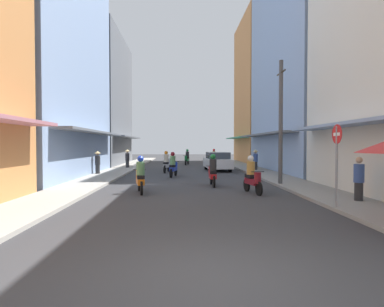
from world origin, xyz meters
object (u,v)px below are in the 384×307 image
motorbike_orange (140,176)px  parked_car (218,161)px  motorbike_silver (167,163)px  motorbike_maroon (252,177)px  motorbike_black (214,157)px  street_sign_no_entry (337,155)px  utility_pole (281,122)px  motorbike_red (213,172)px  pedestrian_midway (359,181)px  pedestrian_foreground (127,158)px  motorbike_green (187,158)px  pedestrian_far (256,159)px  motorbike_blue (173,166)px  pedestrian_crossing (98,162)px

motorbike_orange → parked_car: size_ratio=0.43×
motorbike_silver → motorbike_maroon: (4.01, -10.20, 0.00)m
motorbike_black → parked_car: motorbike_black is taller
motorbike_maroon → parked_car: bearing=90.6°
street_sign_no_entry → motorbike_orange: bearing=149.8°
utility_pole → motorbike_red: bearing=179.0°
parked_car → motorbike_red: bearing=-98.0°
motorbike_maroon → pedestrian_midway: 3.98m
street_sign_no_entry → pedestrian_foreground: bearing=118.4°
motorbike_red → motorbike_silver: same height
motorbike_green → motorbike_orange: 18.91m
pedestrian_midway → pedestrian_far: bearing=91.6°
utility_pole → parked_car: bearing=102.4°
parked_car → motorbike_blue: bearing=-125.5°
motorbike_green → street_sign_no_entry: size_ratio=0.67×
motorbike_blue → motorbike_silver: size_ratio=1.00×
pedestrian_midway → street_sign_no_entry: 1.88m
motorbike_silver → motorbike_green: bearing=79.4°
motorbike_green → motorbike_blue: bearing=-95.1°
motorbike_green → motorbike_blue: same height
motorbike_red → motorbike_black: size_ratio=1.00×
pedestrian_far → pedestrian_foreground: (-10.14, 2.52, -0.01)m
motorbike_red → motorbike_maroon: size_ratio=1.01×
motorbike_green → utility_pole: bearing=-75.6°
motorbike_red → street_sign_no_entry: 6.84m
motorbike_green → motorbike_silver: size_ratio=1.00×
parked_car → pedestrian_foreground: pedestrian_foreground is taller
motorbike_green → utility_pole: size_ratio=0.29×
pedestrian_foreground → street_sign_no_entry: size_ratio=0.62×
pedestrian_foreground → pedestrian_midway: pedestrian_foreground is taller
motorbike_maroon → parked_car: size_ratio=0.43×
motorbike_black → motorbike_green: same height
motorbike_red → motorbike_silver: bearing=108.4°
pedestrian_midway → street_sign_no_entry: size_ratio=0.61×
motorbike_green → motorbike_red: bearing=-86.7°
motorbike_blue → motorbike_silver: 3.25m
motorbike_orange → motorbike_silver: same height
motorbike_orange → pedestrian_foreground: (-2.75, 13.32, 0.22)m
parked_car → utility_pole: bearing=-77.6°
motorbike_silver → pedestrian_far: (6.73, 0.85, 0.23)m
motorbike_maroon → pedestrian_foreground: bearing=118.7°
parked_car → pedestrian_foreground: bearing=165.3°
pedestrian_foreground → pedestrian_midway: bearing=-56.8°
motorbike_red → pedestrian_crossing: 9.02m
motorbike_black → pedestrian_foreground: 11.51m
motorbike_blue → motorbike_maroon: same height
motorbike_black → motorbike_blue: size_ratio=1.01×
utility_pole → street_sign_no_entry: utility_pole is taller
pedestrian_far → pedestrian_midway: (0.38, -13.54, -0.13)m
motorbike_red → utility_pole: size_ratio=0.30×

